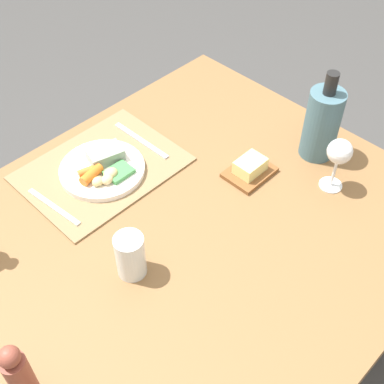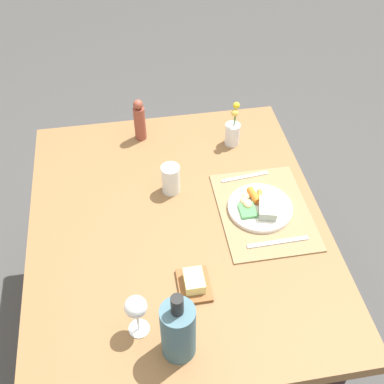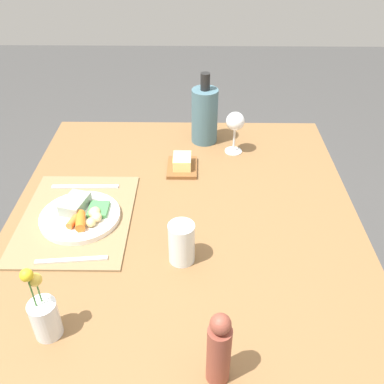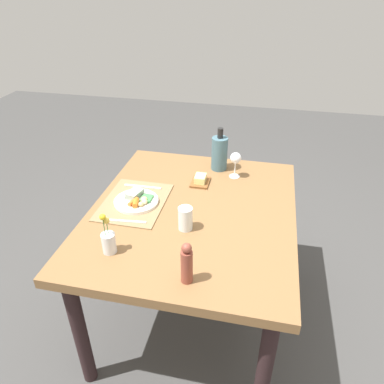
{
  "view_description": "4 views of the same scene",
  "coord_description": "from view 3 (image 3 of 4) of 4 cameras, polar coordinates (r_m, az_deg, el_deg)",
  "views": [
    {
      "loc": [
        0.55,
        0.58,
        1.75
      ],
      "look_at": [
        -0.09,
        -0.06,
        0.79
      ],
      "focal_mm": 48.54,
      "sensor_mm": 36.0,
      "label": 1
    },
    {
      "loc": [
        -1.1,
        0.13,
        2.05
      ],
      "look_at": [
        0.07,
        -0.06,
        0.84
      ],
      "focal_mm": 45.39,
      "sensor_mm": 36.0,
      "label": 2
    },
    {
      "loc": [
        0.97,
        0.04,
        1.57
      ],
      "look_at": [
        -0.01,
        0.02,
        0.86
      ],
      "focal_mm": 40.54,
      "sensor_mm": 36.0,
      "label": 3
    },
    {
      "loc": [
        1.48,
        0.32,
        1.81
      ],
      "look_at": [
        -0.06,
        -0.02,
        0.83
      ],
      "focal_mm": 33.8,
      "sensor_mm": 36.0,
      "label": 4
    }
  ],
  "objects": [
    {
      "name": "fork",
      "position": [
        1.42,
        -13.87,
        0.7
      ],
      "size": [
        0.02,
        0.21,
        0.0
      ],
      "primitive_type": "cube",
      "rotation": [
        0.0,
        0.0,
        0.02
      ],
      "color": "silver",
      "rests_on": "placemat"
    },
    {
      "name": "cooler_bottle",
      "position": [
        1.6,
        1.67,
        10.1
      ],
      "size": [
        0.1,
        0.1,
        0.26
      ],
      "color": "#436571",
      "rests_on": "dining_table"
    },
    {
      "name": "pepper_mill",
      "position": [
        0.87,
        3.56,
        -20.01
      ],
      "size": [
        0.05,
        0.05,
        0.19
      ],
      "color": "brown",
      "rests_on": "dining_table"
    },
    {
      "name": "dining_table",
      "position": [
        1.33,
        -1.05,
        -6.71
      ],
      "size": [
        1.22,
        1.03,
        0.76
      ],
      "color": "brown",
      "rests_on": "ground_plane"
    },
    {
      "name": "butter_dish",
      "position": [
        1.47,
        -1.31,
        3.68
      ],
      "size": [
        0.13,
        0.1,
        0.05
      ],
      "color": "brown",
      "rests_on": "dining_table"
    },
    {
      "name": "knife",
      "position": [
        1.17,
        -15.59,
        -8.6
      ],
      "size": [
        0.03,
        0.19,
        0.0
      ],
      "primitive_type": "cube",
      "rotation": [
        0.0,
        0.0,
        0.1
      ],
      "color": "silver",
      "rests_on": "placemat"
    },
    {
      "name": "flower_vase",
      "position": [
        1.0,
        -18.89,
        -15.04
      ],
      "size": [
        0.06,
        0.06,
        0.2
      ],
      "color": "silver",
      "rests_on": "dining_table"
    },
    {
      "name": "wine_glass",
      "position": [
        1.53,
        5.7,
        9.0
      ],
      "size": [
        0.06,
        0.06,
        0.15
      ],
      "color": "white",
      "rests_on": "dining_table"
    },
    {
      "name": "dinner_plate",
      "position": [
        1.29,
        -14.41,
        -2.89
      ],
      "size": [
        0.23,
        0.23,
        0.05
      ],
      "color": "white",
      "rests_on": "placemat"
    },
    {
      "name": "placemat",
      "position": [
        1.31,
        -14.88,
        -3.15
      ],
      "size": [
        0.42,
        0.32,
        0.01
      ],
      "primitive_type": "cube",
      "color": "olive",
      "rests_on": "dining_table"
    },
    {
      "name": "ground_plane",
      "position": [
        1.85,
        -0.81,
        -22.11
      ],
      "size": [
        8.0,
        8.0,
        0.0
      ],
      "primitive_type": "plane",
      "color": "#403F3E"
    },
    {
      "name": "water_tumbler",
      "position": [
        1.11,
        -1.63,
        -6.97
      ],
      "size": [
        0.07,
        0.07,
        0.11
      ],
      "color": "silver",
      "rests_on": "dining_table"
    }
  ]
}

